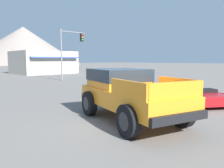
{
  "coord_description": "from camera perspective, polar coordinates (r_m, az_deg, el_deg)",
  "views": [
    {
      "loc": [
        -5.64,
        -5.27,
        2.19
      ],
      "look_at": [
        0.25,
        0.86,
        1.26
      ],
      "focal_mm": 35.0,
      "sensor_mm": 36.0,
      "label": 1
    }
  ],
  "objects": [
    {
      "name": "ground_plane",
      "position": [
        8.02,
        3.01,
        -9.63
      ],
      "size": [
        320.0,
        320.0,
        0.0
      ],
      "primitive_type": "plane",
      "color": "slate"
    },
    {
      "name": "orange_pickup_truck",
      "position": [
        8.16,
        3.79,
        -1.64
      ],
      "size": [
        3.34,
        5.29,
        1.85
      ],
      "rotation": [
        0.0,
        0.0,
        -0.28
      ],
      "color": "orange",
      "rests_on": "ground_plane"
    },
    {
      "name": "storefront_building",
      "position": [
        38.57,
        -17.43,
        5.39
      ],
      "size": [
        8.95,
        8.17,
        3.67
      ],
      "color": "#BCB2A3",
      "rests_on": "ground_plane"
    },
    {
      "name": "traffic_light_main",
      "position": [
        25.17,
        -10.74,
        9.92
      ],
      "size": [
        3.19,
        0.38,
        5.58
      ],
      "color": "slate",
      "rests_on": "ground_plane"
    },
    {
      "name": "red_convertible_car",
      "position": [
        12.29,
        20.24,
        -2.54
      ],
      "size": [
        3.9,
        4.66,
        0.98
      ],
      "rotation": [
        0.0,
        0.0,
        -0.57
      ],
      "color": "#B21419",
      "rests_on": "ground_plane"
    }
  ]
}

